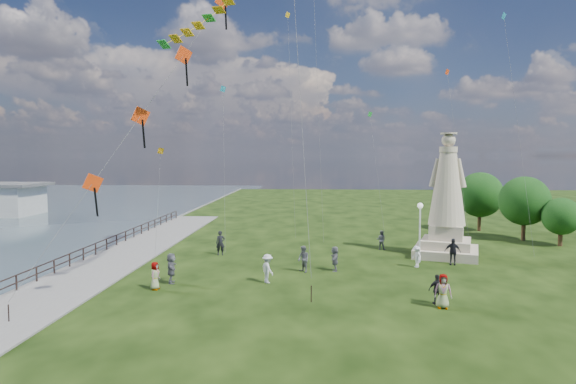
# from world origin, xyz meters

# --- Properties ---
(waterfront) EXTENTS (200.00, 200.00, 1.51)m
(waterfront) POSITION_xyz_m (-15.24, 8.99, -0.06)
(waterfront) COLOR #34494F
(waterfront) RESTS_ON ground
(statue) EXTENTS (5.92, 5.92, 9.53)m
(statue) POSITION_xyz_m (10.90, 15.41, 3.60)
(statue) COLOR #C1B192
(statue) RESTS_ON ground
(lamppost) EXTENTS (0.41, 0.41, 4.38)m
(lamppost) POSITION_xyz_m (8.32, 12.95, 3.16)
(lamppost) COLOR silver
(lamppost) RESTS_ON ground
(tree_row) EXTENTS (8.01, 12.17, 6.09)m
(tree_row) POSITION_xyz_m (19.28, 24.94, 3.54)
(tree_row) COLOR #382314
(tree_row) RESTS_ON ground
(person_1) EXTENTS (0.93, 1.01, 1.78)m
(person_1) POSITION_xyz_m (-0.05, 9.60, 0.89)
(person_1) COLOR #595960
(person_1) RESTS_ON ground
(person_2) EXTENTS (1.12, 1.28, 1.77)m
(person_2) POSITION_xyz_m (-2.19, 6.81, 0.88)
(person_2) COLOR silver
(person_2) RESTS_ON ground
(person_3) EXTENTS (0.98, 0.60, 1.58)m
(person_3) POSITION_xyz_m (7.09, 3.00, 0.79)
(person_3) COLOR black
(person_3) RESTS_ON ground
(person_4) EXTENTS (0.93, 0.63, 1.77)m
(person_4) POSITION_xyz_m (7.21, 2.35, 0.89)
(person_4) COLOR #595960
(person_4) RESTS_ON ground
(person_5) EXTENTS (1.15, 1.85, 1.85)m
(person_5) POSITION_xyz_m (-8.06, 6.44, 0.93)
(person_5) COLOR #595960
(person_5) RESTS_ON ground
(person_6) EXTENTS (0.77, 0.58, 1.91)m
(person_6) POSITION_xyz_m (-6.67, 14.88, 0.95)
(person_6) COLOR black
(person_6) RESTS_ON ground
(person_7) EXTENTS (0.90, 0.74, 1.59)m
(person_7) POSITION_xyz_m (6.25, 17.82, 0.80)
(person_7) COLOR #595960
(person_7) RESTS_ON ground
(person_8) EXTENTS (0.84, 1.10, 1.51)m
(person_8) POSITION_xyz_m (7.80, 11.45, 0.76)
(person_8) COLOR silver
(person_8) RESTS_ON ground
(person_9) EXTENTS (1.23, 0.87, 1.90)m
(person_9) POSITION_xyz_m (10.55, 12.38, 0.95)
(person_9) COLOR black
(person_9) RESTS_ON ground
(person_10) EXTENTS (0.59, 0.86, 1.63)m
(person_10) POSITION_xyz_m (-8.59, 4.96, 0.82)
(person_10) COLOR #595960
(person_10) RESTS_ON ground
(person_11) EXTENTS (0.67, 1.56, 1.68)m
(person_11) POSITION_xyz_m (2.06, 10.08, 0.84)
(person_11) COLOR #595960
(person_11) RESTS_ON ground
(red_kite_train) EXTENTS (11.18, 9.35, 20.80)m
(red_kite_train) POSITION_xyz_m (-6.81, 4.58, 12.85)
(red_kite_train) COLOR black
(red_kite_train) RESTS_ON ground
(small_kites) EXTENTS (30.11, 15.84, 24.05)m
(small_kites) POSITION_xyz_m (2.80, 23.19, 13.46)
(small_kites) COLOR teal
(small_kites) RESTS_ON ground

